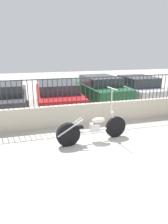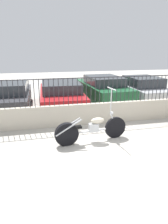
% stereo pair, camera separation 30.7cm
% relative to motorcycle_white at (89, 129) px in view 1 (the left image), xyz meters
% --- Properties ---
extents(ground_plane, '(40.00, 40.00, 0.00)m').
position_rel_motorcycle_white_xyz_m(ground_plane, '(0.71, -0.76, -0.40)').
color(ground_plane, '#ADA89E').
extents(low_wall, '(9.75, 0.18, 0.76)m').
position_rel_motorcycle_white_xyz_m(low_wall, '(0.71, 1.47, -0.01)').
color(low_wall, beige).
rests_on(low_wall, ground_plane).
extents(fence_railing, '(9.75, 0.04, 0.95)m').
position_rel_motorcycle_white_xyz_m(fence_railing, '(0.71, 1.47, 0.97)').
color(fence_railing, '#2D2D33').
rests_on(fence_railing, low_wall).
extents(motorcycle_white, '(2.22, 0.55, 1.58)m').
position_rel_motorcycle_white_xyz_m(motorcycle_white, '(0.00, 0.00, 0.00)').
color(motorcycle_white, black).
rests_on(motorcycle_white, ground_plane).
extents(car_dark_grey, '(1.79, 3.92, 1.26)m').
position_rel_motorcycle_white_xyz_m(car_dark_grey, '(-2.65, 3.98, 0.25)').
color(car_dark_grey, black).
rests_on(car_dark_grey, ground_plane).
extents(car_red, '(1.99, 4.34, 1.20)m').
position_rel_motorcycle_white_xyz_m(car_red, '(-0.33, 4.01, 0.23)').
color(car_red, black).
rests_on(car_red, ground_plane).
extents(car_green, '(1.99, 4.41, 1.35)m').
position_rel_motorcycle_white_xyz_m(car_green, '(1.87, 4.45, 0.29)').
color(car_green, black).
rests_on(car_green, ground_plane).
extents(car_silver, '(1.74, 3.96, 1.27)m').
position_rel_motorcycle_white_xyz_m(car_silver, '(3.99, 4.35, 0.25)').
color(car_silver, black).
rests_on(car_silver, ground_plane).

